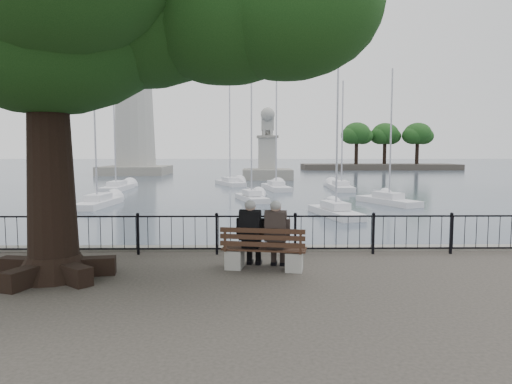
{
  "coord_description": "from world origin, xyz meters",
  "views": [
    {
      "loc": [
        -0.13,
        -8.97,
        2.63
      ],
      "look_at": [
        0.0,
        2.5,
        1.6
      ],
      "focal_mm": 32.0,
      "sensor_mm": 36.0,
      "label": 1
    }
  ],
  "objects_px": {
    "bench": "(264,255)",
    "person_right": "(276,238)",
    "lion_monument": "(267,161)",
    "person_left": "(251,237)",
    "lighthouse": "(134,91)"
  },
  "relations": [
    {
      "from": "bench",
      "to": "person_right",
      "type": "bearing_deg",
      "value": 11.36
    },
    {
      "from": "bench",
      "to": "lighthouse",
      "type": "height_order",
      "value": "lighthouse"
    },
    {
      "from": "person_right",
      "to": "lion_monument",
      "type": "relative_size",
      "value": 0.17
    },
    {
      "from": "person_left",
      "to": "person_right",
      "type": "distance_m",
      "value": 0.57
    },
    {
      "from": "person_right",
      "to": "lighthouse",
      "type": "distance_m",
      "value": 64.65
    },
    {
      "from": "bench",
      "to": "lighthouse",
      "type": "bearing_deg",
      "value": 106.56
    },
    {
      "from": "person_right",
      "to": "lighthouse",
      "type": "bearing_deg",
      "value": 106.82
    },
    {
      "from": "lion_monument",
      "to": "person_left",
      "type": "bearing_deg",
      "value": -92.49
    },
    {
      "from": "person_left",
      "to": "person_right",
      "type": "xyz_separation_m",
      "value": [
        0.56,
        -0.1,
        0.0
      ]
    },
    {
      "from": "person_left",
      "to": "lion_monument",
      "type": "relative_size",
      "value": 0.17
    },
    {
      "from": "lighthouse",
      "to": "lion_monument",
      "type": "bearing_deg",
      "value": -31.12
    },
    {
      "from": "bench",
      "to": "person_right",
      "type": "relative_size",
      "value": 1.24
    },
    {
      "from": "bench",
      "to": "person_left",
      "type": "relative_size",
      "value": 1.24
    },
    {
      "from": "person_right",
      "to": "lion_monument",
      "type": "height_order",
      "value": "lion_monument"
    },
    {
      "from": "person_left",
      "to": "person_right",
      "type": "height_order",
      "value": "same"
    }
  ]
}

